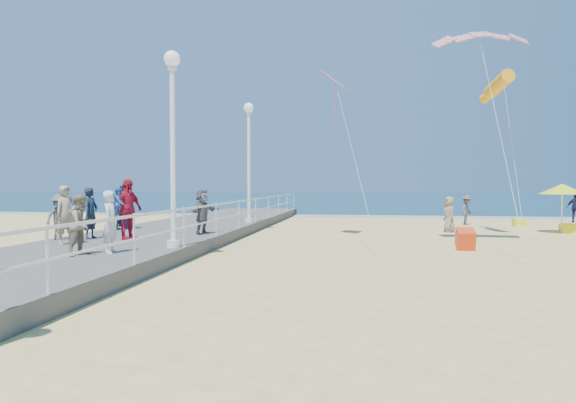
# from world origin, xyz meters

# --- Properties ---
(ground) EXTENTS (160.00, 160.00, 0.00)m
(ground) POSITION_xyz_m (0.00, 0.00, 0.00)
(ground) COLOR #EACD7A
(ground) RESTS_ON ground
(ocean) EXTENTS (160.00, 90.00, 0.05)m
(ocean) POSITION_xyz_m (0.00, 65.00, 0.01)
(ocean) COLOR #0C2E4A
(ocean) RESTS_ON ground
(surf_line) EXTENTS (160.00, 1.20, 0.04)m
(surf_line) POSITION_xyz_m (0.00, 20.50, 0.03)
(surf_line) COLOR silver
(surf_line) RESTS_ON ground
(boardwalk) EXTENTS (5.00, 44.00, 0.40)m
(boardwalk) POSITION_xyz_m (-7.50, 0.00, 0.20)
(boardwalk) COLOR #67635D
(boardwalk) RESTS_ON ground
(railing) EXTENTS (0.05, 42.00, 0.55)m
(railing) POSITION_xyz_m (-5.05, 0.00, 1.25)
(railing) COLOR white
(railing) RESTS_ON boardwalk
(lamp_post_mid) EXTENTS (0.44, 0.44, 5.32)m
(lamp_post_mid) POSITION_xyz_m (-5.35, 0.00, 3.66)
(lamp_post_mid) COLOR white
(lamp_post_mid) RESTS_ON boardwalk
(lamp_post_far) EXTENTS (0.44, 0.44, 5.32)m
(lamp_post_far) POSITION_xyz_m (-5.35, 9.00, 3.66)
(lamp_post_far) COLOR white
(lamp_post_far) RESTS_ON boardwalk
(woman_holding_toddler) EXTENTS (0.42, 0.60, 1.57)m
(woman_holding_toddler) POSITION_xyz_m (-6.46, -1.33, 1.18)
(woman_holding_toddler) COLOR silver
(woman_holding_toddler) RESTS_ON boardwalk
(toddler_held) EXTENTS (0.33, 0.41, 0.79)m
(toddler_held) POSITION_xyz_m (-6.31, -1.18, 1.65)
(toddler_held) COLOR #3166BA
(toddler_held) RESTS_ON boardwalk
(spectator_0) EXTENTS (0.40, 0.60, 1.62)m
(spectator_0) POSITION_xyz_m (-8.74, 1.69, 1.21)
(spectator_0) COLOR #161F31
(spectator_0) RESTS_ON boardwalk
(spectator_1) EXTENTS (0.73, 0.84, 1.48)m
(spectator_1) POSITION_xyz_m (-6.99, -1.76, 1.14)
(spectator_1) COLOR gray
(spectator_1) RESTS_ON boardwalk
(spectator_2) EXTENTS (0.83, 1.04, 1.41)m
(spectator_2) POSITION_xyz_m (-9.57, 1.31, 1.10)
(spectator_2) COLOR #56555A
(spectator_2) RESTS_ON boardwalk
(spectator_3) EXTENTS (0.83, 1.20, 1.89)m
(spectator_3) POSITION_xyz_m (-7.46, 1.57, 1.34)
(spectator_3) COLOR #B51630
(spectator_3) RESTS_ON boardwalk
(spectator_4) EXTENTS (0.58, 0.86, 1.72)m
(spectator_4) POSITION_xyz_m (-9.30, 5.21, 1.26)
(spectator_4) COLOR #1C1C3E
(spectator_4) RESTS_ON boardwalk
(spectator_5) EXTENTS (0.89, 1.51, 1.56)m
(spectator_5) POSITION_xyz_m (-5.76, 3.73, 1.18)
(spectator_5) COLOR slate
(spectator_5) RESTS_ON boardwalk
(spectator_6) EXTENTS (0.64, 0.73, 1.69)m
(spectator_6) POSITION_xyz_m (-8.65, 0.22, 1.24)
(spectator_6) COLOR #9C8A6B
(spectator_6) RESTS_ON boardwalk
(spectator_7) EXTENTS (0.79, 0.93, 1.68)m
(spectator_7) POSITION_xyz_m (-9.28, 5.07, 1.24)
(spectator_7) COLOR #162231
(spectator_7) RESTS_ON boardwalk
(beach_walker_a) EXTENTS (0.96, 1.15, 1.55)m
(beach_walker_a) POSITION_xyz_m (4.99, 14.49, 0.78)
(beach_walker_a) COLOR #4F5054
(beach_walker_a) RESTS_ON ground
(beach_walker_b) EXTENTS (1.04, 0.67, 1.64)m
(beach_walker_b) POSITION_xyz_m (11.18, 16.87, 0.82)
(beach_walker_b) COLOR #191937
(beach_walker_b) RESTS_ON ground
(beach_walker_c) EXTENTS (0.66, 0.86, 1.57)m
(beach_walker_c) POSITION_xyz_m (3.45, 10.13, 0.79)
(beach_walker_c) COLOR gray
(beach_walker_c) RESTS_ON ground
(box_kite) EXTENTS (0.55, 0.71, 0.74)m
(box_kite) POSITION_xyz_m (2.98, 3.76, 0.30)
(box_kite) COLOR red
(box_kite) RESTS_ON ground
(beach_umbrella) EXTENTS (1.90, 1.90, 2.14)m
(beach_umbrella) POSITION_xyz_m (8.16, 10.34, 1.91)
(beach_umbrella) COLOR white
(beach_umbrella) RESTS_ON ground
(beach_chair_left) EXTENTS (0.55, 0.55, 0.40)m
(beach_chair_left) POSITION_xyz_m (7.30, 13.51, 0.20)
(beach_chair_left) COLOR #E0F219
(beach_chair_left) RESTS_ON ground
(beach_chair_right) EXTENTS (0.55, 0.55, 0.40)m
(beach_chair_right) POSITION_xyz_m (8.44, 10.42, 0.20)
(beach_chair_right) COLOR yellow
(beach_chair_right) RESTS_ON ground
(kite_parafoil) EXTENTS (3.23, 0.94, 0.65)m
(kite_parafoil) POSITION_xyz_m (3.71, 5.46, 7.30)
(kite_parafoil) COLOR #CD184B
(kite_windsock) EXTENTS (1.07, 3.03, 1.16)m
(kite_windsock) POSITION_xyz_m (5.13, 8.77, 6.18)
(kite_windsock) COLOR orange
(kite_diamond_pink) EXTENTS (1.09, 1.27, 0.71)m
(kite_diamond_pink) POSITION_xyz_m (-1.42, 7.01, 6.19)
(kite_diamond_pink) COLOR pink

